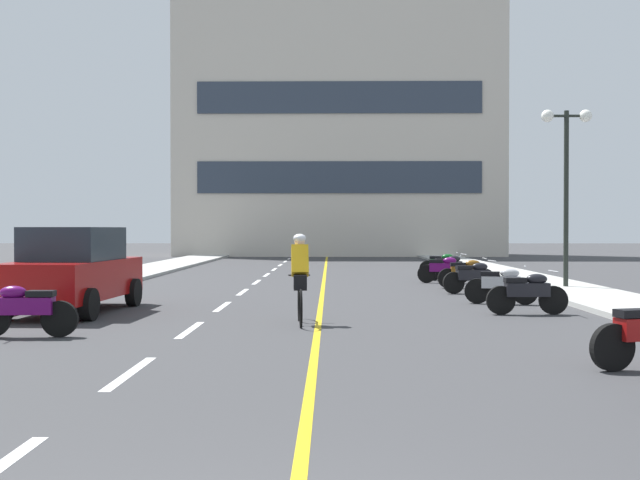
{
  "coord_description": "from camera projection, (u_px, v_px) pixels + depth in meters",
  "views": [
    {
      "loc": [
        0.47,
        -3.3,
        1.78
      ],
      "look_at": [
        0.24,
        14.09,
        1.53
      ],
      "focal_mm": 42.55,
      "sensor_mm": 36.0,
      "label": 1
    }
  ],
  "objects": [
    {
      "name": "ground_plane",
      "position": [
        316.0,
        284.0,
        24.33
      ],
      "size": [
        140.0,
        140.0,
        0.0
      ],
      "primitive_type": "plane",
      "color": "#38383A"
    },
    {
      "name": "curb_left",
      "position": [
        119.0,
        276.0,
        27.43
      ],
      "size": [
        2.4,
        72.0,
        0.12
      ],
      "primitive_type": "cube",
      "color": "#A8A8A3",
      "rests_on": "ground"
    },
    {
      "name": "curb_right",
      "position": [
        517.0,
        277.0,
        27.23
      ],
      "size": [
        2.4,
        72.0,
        0.12
      ],
      "primitive_type": "cube",
      "color": "#A8A8A3",
      "rests_on": "ground"
    },
    {
      "name": "lane_dash_1",
      "position": [
        130.0,
        373.0,
        9.36
      ],
      "size": [
        0.14,
        2.2,
        0.01
      ],
      "primitive_type": "cube",
      "color": "silver",
      "rests_on": "ground"
    },
    {
      "name": "lane_dash_2",
      "position": [
        190.0,
        330.0,
        13.36
      ],
      "size": [
        0.14,
        2.2,
        0.01
      ],
      "primitive_type": "cube",
      "color": "silver",
      "rests_on": "ground"
    },
    {
      "name": "lane_dash_3",
      "position": [
        223.0,
        307.0,
        17.36
      ],
      "size": [
        0.14,
        2.2,
        0.01
      ],
      "primitive_type": "cube",
      "color": "silver",
      "rests_on": "ground"
    },
    {
      "name": "lane_dash_4",
      "position": [
        243.0,
        292.0,
        21.36
      ],
      "size": [
        0.14,
        2.2,
        0.01
      ],
      "primitive_type": "cube",
      "color": "silver",
      "rests_on": "ground"
    },
    {
      "name": "lane_dash_5",
      "position": [
        257.0,
        282.0,
        25.36
      ],
      "size": [
        0.14,
        2.2,
        0.01
      ],
      "primitive_type": "cube",
      "color": "silver",
      "rests_on": "ground"
    },
    {
      "name": "lane_dash_6",
      "position": [
        267.0,
        275.0,
        29.36
      ],
      "size": [
        0.14,
        2.2,
        0.01
      ],
      "primitive_type": "cube",
      "color": "silver",
      "rests_on": "ground"
    },
    {
      "name": "lane_dash_7",
      "position": [
        274.0,
        269.0,
        33.36
      ],
      "size": [
        0.14,
        2.2,
        0.01
      ],
      "primitive_type": "cube",
      "color": "silver",
      "rests_on": "ground"
    },
    {
      "name": "lane_dash_8",
      "position": [
        280.0,
        265.0,
        37.35
      ],
      "size": [
        0.14,
        2.2,
        0.01
      ],
      "primitive_type": "cube",
      "color": "silver",
      "rests_on": "ground"
    },
    {
      "name": "lane_dash_9",
      "position": [
        285.0,
        262.0,
        41.35
      ],
      "size": [
        0.14,
        2.2,
        0.01
      ],
      "primitive_type": "cube",
      "color": "silver",
      "rests_on": "ground"
    },
    {
      "name": "lane_dash_10",
      "position": [
        289.0,
        259.0,
        45.35
      ],
      "size": [
        0.14,
        2.2,
        0.01
      ],
      "primitive_type": "cube",
      "color": "silver",
      "rests_on": "ground"
    },
    {
      "name": "lane_dash_11",
      "position": [
        292.0,
        256.0,
        49.35
      ],
      "size": [
        0.14,
        2.2,
        0.01
      ],
      "primitive_type": "cube",
      "color": "silver",
      "rests_on": "ground"
    },
    {
      "name": "centre_line_yellow",
      "position": [
        324.0,
        278.0,
        27.33
      ],
      "size": [
        0.12,
        66.0,
        0.01
      ],
      "primitive_type": "cube",
      "color": "gold",
      "rests_on": "ground"
    },
    {
      "name": "office_building",
      "position": [
        339.0,
        131.0,
        51.38
      ],
      "size": [
        21.57,
        6.51,
        16.92
      ],
      "color": "beige",
      "rests_on": "ground"
    },
    {
      "name": "street_lamp_mid",
      "position": [
        566.0,
        157.0,
        21.9
      ],
      "size": [
        1.46,
        0.36,
        5.11
      ],
      "color": "black",
      "rests_on": "curb_right"
    },
    {
      "name": "parked_car_near",
      "position": [
        74.0,
        270.0,
        16.1
      ],
      "size": [
        2.09,
        4.28,
        1.82
      ],
      "color": "black",
      "rests_on": "ground"
    },
    {
      "name": "motorcycle_3",
      "position": [
        25.0,
        309.0,
        12.43
      ],
      "size": [
        1.7,
        0.6,
        0.92
      ],
      "color": "black",
      "rests_on": "ground"
    },
    {
      "name": "motorcycle_4",
      "position": [
        528.0,
        292.0,
        15.73
      ],
      "size": [
        1.7,
        0.6,
        0.92
      ],
      "color": "black",
      "rests_on": "ground"
    },
    {
      "name": "motorcycle_5",
      "position": [
        502.0,
        284.0,
        17.91
      ],
      "size": [
        1.68,
        0.66,
        0.92
      ],
      "color": "black",
      "rests_on": "ground"
    },
    {
      "name": "motorcycle_6",
      "position": [
        473.0,
        276.0,
        20.88
      ],
      "size": [
        1.7,
        0.6,
        0.92
      ],
      "color": "black",
      "rests_on": "ground"
    },
    {
      "name": "motorcycle_7",
      "position": [
        467.0,
        273.0,
        22.72
      ],
      "size": [
        1.7,
        0.6,
        0.92
      ],
      "color": "black",
      "rests_on": "ground"
    },
    {
      "name": "motorcycle_8",
      "position": [
        444.0,
        269.0,
        24.87
      ],
      "size": [
        1.69,
        0.62,
        0.92
      ],
      "color": "black",
      "rests_on": "ground"
    },
    {
      "name": "motorcycle_9",
      "position": [
        449.0,
        267.0,
        26.29
      ],
      "size": [
        1.69,
        0.61,
        0.92
      ],
      "color": "black",
      "rests_on": "ground"
    },
    {
      "name": "motorcycle_10",
      "position": [
        443.0,
        264.0,
        28.15
      ],
      "size": [
        1.7,
        0.6,
        0.92
      ],
      "color": "black",
      "rests_on": "ground"
    },
    {
      "name": "cyclist_rider",
      "position": [
        300.0,
        277.0,
        14.19
      ],
      "size": [
        0.42,
        1.77,
        1.71
      ],
      "color": "black",
      "rests_on": "ground"
    }
  ]
}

